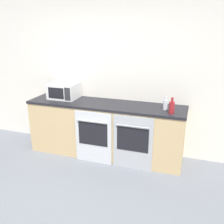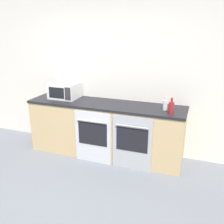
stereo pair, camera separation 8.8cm
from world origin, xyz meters
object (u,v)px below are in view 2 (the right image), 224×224
at_px(microwave, 65,90).
at_px(oven_right, 132,143).
at_px(bottle_red, 171,108).
at_px(bottle_clear, 165,105).
at_px(oven_left, 93,137).

bearing_deg(microwave, oven_right, -16.46).
relative_size(oven_right, bottle_red, 3.59).
bearing_deg(oven_right, microwave, 163.54).
bearing_deg(oven_right, bottle_clear, 36.04).
xyz_separation_m(oven_left, bottle_red, (1.17, 0.15, 0.57)).
xyz_separation_m(microwave, bottle_red, (1.87, -0.25, -0.04)).
height_order(oven_left, microwave, microwave).
height_order(oven_right, bottle_red, bottle_red).
distance_m(oven_left, microwave, 1.02).
bearing_deg(bottle_clear, oven_left, -164.14).
distance_m(oven_right, bottle_red, 0.79).
height_order(oven_left, bottle_red, bottle_red).
relative_size(oven_left, bottle_red, 3.59).
distance_m(oven_left, bottle_clear, 1.23).
xyz_separation_m(oven_left, oven_right, (0.64, 0.00, 0.00)).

